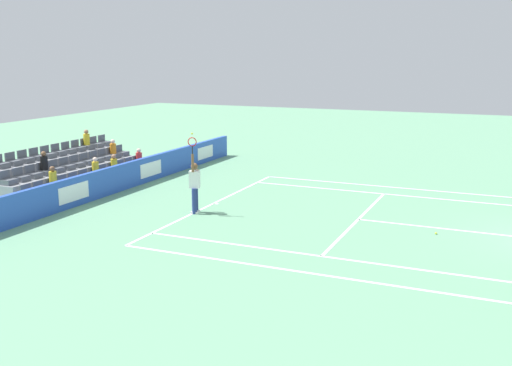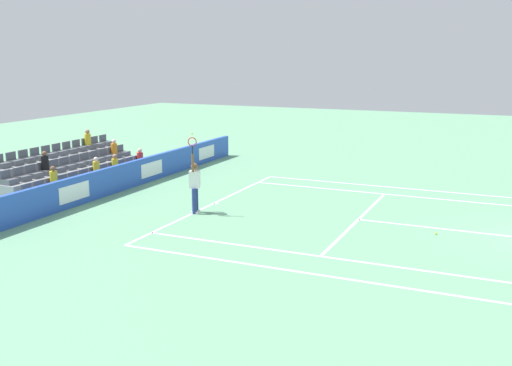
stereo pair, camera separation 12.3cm
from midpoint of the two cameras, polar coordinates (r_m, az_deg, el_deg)
name	(u,v)px [view 1 (the left image)]	position (r m, az deg, el deg)	size (l,w,h in m)	color
line_baseline	(213,203)	(22.33, -4.23, -1.95)	(10.97, 0.10, 0.01)	white
line_service	(358,219)	(20.43, 9.55, -3.42)	(8.23, 0.10, 0.01)	white
line_centre_service	(458,230)	(19.95, 18.52, -4.28)	(0.10, 6.40, 0.01)	white
line_singles_sideline_left	(338,258)	(16.52, 7.56, -7.12)	(0.10, 11.89, 0.01)	white
line_singles_sideline_right	(395,195)	(24.25, 12.98, -1.11)	(0.10, 11.89, 0.01)	white
line_doubles_sideline_left	(323,275)	(15.28, 6.12, -8.70)	(0.10, 11.89, 0.01)	white
line_doubles_sideline_right	(402,188)	(25.57, 13.56, -0.46)	(0.10, 11.89, 0.01)	white
line_centre_mark	(216,204)	(22.29, -4.00, -1.98)	(0.10, 0.20, 0.01)	white
sponsor_barrier	(114,180)	(24.57, -13.51, 0.32)	(19.98, 0.22, 1.08)	blue
tennis_player	(195,185)	(20.84, -6.02, -0.22)	(0.54, 0.41, 2.85)	navy
stadium_stand	(68,175)	(26.02, -17.56, 0.74)	(7.44, 2.85, 2.16)	gray
loose_tennis_ball	(436,233)	(19.30, 16.58, -4.60)	(0.07, 0.07, 0.07)	#D1E533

